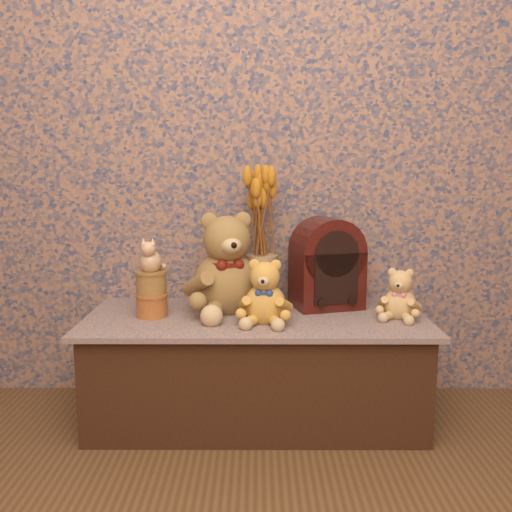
{
  "coord_description": "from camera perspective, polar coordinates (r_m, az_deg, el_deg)",
  "views": [
    {
      "loc": [
        0.01,
        -0.84,
        0.99
      ],
      "look_at": [
        0.0,
        1.17,
        0.66
      ],
      "focal_mm": 38.5,
      "sensor_mm": 36.0,
      "label": 1
    }
  ],
  "objects": [
    {
      "name": "teddy_medium",
      "position": [
        2.01,
        0.96,
        -3.4
      ],
      "size": [
        0.23,
        0.26,
        0.25
      ],
      "primitive_type": null,
      "rotation": [
        0.0,
        0.0,
        -0.13
      ],
      "color": "gold",
      "rests_on": "display_shelf"
    },
    {
      "name": "ceramic_vase",
      "position": [
        2.23,
        0.61,
        -2.61
      ],
      "size": [
        0.16,
        0.16,
        0.21
      ],
      "primitive_type": "cylinder",
      "rotation": [
        0.0,
        0.0,
        0.32
      ],
      "color": "tan",
      "rests_on": "display_shelf"
    },
    {
      "name": "biscuit_tin_upper",
      "position": [
        2.12,
        -10.83,
        -2.78
      ],
      "size": [
        0.13,
        0.13,
        0.09
      ],
      "primitive_type": "cylinder",
      "rotation": [
        0.0,
        0.0,
        0.17
      ],
      "color": "tan",
      "rests_on": "biscuit_tin_lower"
    },
    {
      "name": "biscuit_tin_lower",
      "position": [
        2.14,
        -10.76,
        -5.07
      ],
      "size": [
        0.12,
        0.12,
        0.09
      ],
      "primitive_type": "cylinder",
      "rotation": [
        0.0,
        0.0,
        0.04
      ],
      "color": "gold",
      "rests_on": "display_shelf"
    },
    {
      "name": "cathedral_radio",
      "position": [
        2.23,
        7.36,
        -0.69
      ],
      "size": [
        0.31,
        0.26,
        0.37
      ],
      "primitive_type": null,
      "rotation": [
        0.0,
        0.0,
        0.27
      ],
      "color": "#3A0F0A",
      "rests_on": "display_shelf"
    },
    {
      "name": "dried_stalks",
      "position": [
        2.19,
        0.63,
        5.82
      ],
      "size": [
        0.31,
        0.31,
        0.44
      ],
      "primitive_type": null,
      "rotation": [
        0.0,
        0.0,
        0.41
      ],
      "color": "orange",
      "rests_on": "ceramic_vase"
    },
    {
      "name": "display_shelf",
      "position": [
        2.2,
        0.0,
        -11.42
      ],
      "size": [
        1.31,
        0.58,
        0.42
      ],
      "primitive_type": "cube",
      "color": "#384E74",
      "rests_on": "ground"
    },
    {
      "name": "cat_figurine",
      "position": [
        2.1,
        -10.92,
        0.19
      ],
      "size": [
        0.1,
        0.11,
        0.13
      ],
      "primitive_type": null,
      "rotation": [
        0.0,
        0.0,
        -0.01
      ],
      "color": "silver",
      "rests_on": "biscuit_tin_upper"
    },
    {
      "name": "teddy_large",
      "position": [
        2.15,
        -3.14,
        -0.27
      ],
      "size": [
        0.44,
        0.48,
        0.42
      ],
      "primitive_type": null,
      "rotation": [
        0.0,
        0.0,
        0.29
      ],
      "color": "olive",
      "rests_on": "display_shelf"
    },
    {
      "name": "teddy_small",
      "position": [
        2.14,
        14.75,
        -3.57
      ],
      "size": [
        0.22,
        0.24,
        0.21
      ],
      "primitive_type": null,
      "rotation": [
        0.0,
        0.0,
        -0.39
      ],
      "color": "#E3AF6B",
      "rests_on": "display_shelf"
    }
  ]
}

